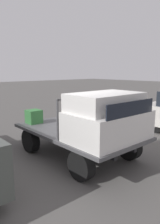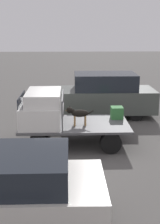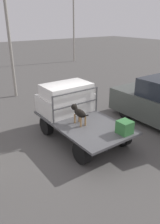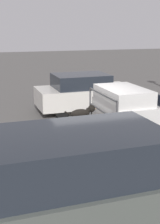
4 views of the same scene
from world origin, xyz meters
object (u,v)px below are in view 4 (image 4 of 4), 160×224
(flatbed_truck, at_px, (89,136))
(parked_sedan, at_px, (84,92))
(dog, at_px, (83,113))
(parked_pickup_far, at_px, (91,187))
(cargo_crate, at_px, (38,134))

(flatbed_truck, xyz_separation_m, parked_sedan, (1.48, 4.59, 0.25))
(dog, distance_m, parked_sedan, 4.64)
(parked_sedan, distance_m, parked_pickup_far, 8.45)
(cargo_crate, height_order, parked_sedan, parked_sedan)
(flatbed_truck, bearing_deg, parked_pickup_far, -109.65)
(flatbed_truck, relative_size, parked_sedan, 0.89)
(cargo_crate, distance_m, parked_sedan, 5.92)
(dog, height_order, parked_pickup_far, parked_pickup_far)
(parked_sedan, bearing_deg, cargo_crate, -114.39)
(parked_sedan, relative_size, parked_pickup_far, 0.84)
(cargo_crate, bearing_deg, parked_sedan, 59.66)
(cargo_crate, relative_size, parked_pickup_far, 0.09)
(dog, height_order, cargo_crate, dog)
(cargo_crate, relative_size, parked_sedan, 0.10)
(parked_pickup_far, bearing_deg, dog, 72.55)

